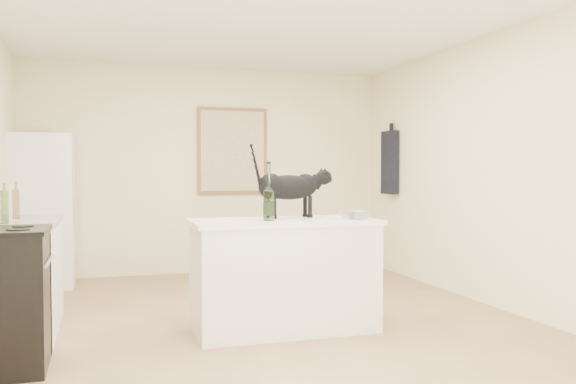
{
  "coord_description": "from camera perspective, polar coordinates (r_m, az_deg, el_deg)",
  "views": [
    {
      "loc": [
        -1.3,
        -4.79,
        1.29
      ],
      "look_at": [
        0.15,
        -0.15,
        1.12
      ],
      "focal_mm": 37.18,
      "sensor_mm": 36.0,
      "label": 1
    }
  ],
  "objects": [
    {
      "name": "floor",
      "position": [
        5.13,
        -2.15,
        -12.56
      ],
      "size": [
        5.5,
        5.5,
        0.0
      ],
      "primitive_type": "plane",
      "color": "#A58558",
      "rests_on": "ground"
    },
    {
      "name": "ceiling",
      "position": [
        5.14,
        -2.19,
        16.78
      ],
      "size": [
        5.5,
        5.5,
        0.0
      ],
      "primitive_type": "plane",
      "rotation": [
        3.14,
        0.0,
        0.0
      ],
      "color": "white",
      "rests_on": "ground"
    },
    {
      "name": "wall_back",
      "position": [
        7.65,
        -7.57,
        2.06
      ],
      "size": [
        4.5,
        0.0,
        4.5
      ],
      "primitive_type": "plane",
      "rotation": [
        1.57,
        0.0,
        0.0
      ],
      "color": "beige",
      "rests_on": "ground"
    },
    {
      "name": "wall_front",
      "position": [
        2.42,
        15.13,
        2.17
      ],
      "size": [
        4.5,
        0.0,
        4.5
      ],
      "primitive_type": "plane",
      "rotation": [
        -1.57,
        0.0,
        0.0
      ],
      "color": "beige",
      "rests_on": "ground"
    },
    {
      "name": "wall_right",
      "position": [
        5.96,
        19.2,
        1.99
      ],
      "size": [
        0.0,
        5.5,
        5.5
      ],
      "primitive_type": "plane",
      "rotation": [
        1.57,
        0.0,
        -1.57
      ],
      "color": "beige",
      "rests_on": "ground"
    },
    {
      "name": "island_base",
      "position": [
        4.88,
        -0.39,
        -8.15
      ],
      "size": [
        1.44,
        0.67,
        0.86
      ],
      "primitive_type": "cube",
      "color": "white",
      "rests_on": "floor"
    },
    {
      "name": "island_top",
      "position": [
        4.82,
        -0.39,
        -2.88
      ],
      "size": [
        1.5,
        0.7,
        0.04
      ],
      "primitive_type": "cube",
      "color": "white",
      "rests_on": "island_base"
    },
    {
      "name": "left_cabinets",
      "position": [
        5.21,
        -24.49,
        -7.69
      ],
      "size": [
        0.6,
        1.4,
        0.86
      ],
      "primitive_type": "cube",
      "color": "white",
      "rests_on": "floor"
    },
    {
      "name": "left_countertop",
      "position": [
        5.15,
        -24.56,
        -2.75
      ],
      "size": [
        0.62,
        1.44,
        0.04
      ],
      "primitive_type": "cube",
      "color": "gray",
      "rests_on": "left_cabinets"
    },
    {
      "name": "fridge",
      "position": [
        7.19,
        -22.5,
        -1.66
      ],
      "size": [
        0.68,
        0.68,
        1.7
      ],
      "primitive_type": "cube",
      "color": "white",
      "rests_on": "floor"
    },
    {
      "name": "artwork_frame",
      "position": [
        7.69,
        -5.33,
        3.93
      ],
      "size": [
        0.9,
        0.03,
        1.1
      ],
      "primitive_type": "cube",
      "color": "brown",
      "rests_on": "wall_back"
    },
    {
      "name": "artwork_canvas",
      "position": [
        7.67,
        -5.3,
        3.94
      ],
      "size": [
        0.82,
        0.0,
        1.02
      ],
      "primitive_type": "cube",
      "color": "beige",
      "rests_on": "wall_back"
    },
    {
      "name": "hanging_garment",
      "position": [
        7.68,
        9.69,
        2.79
      ],
      "size": [
        0.08,
        0.34,
        0.8
      ],
      "primitive_type": "cube",
      "color": "black",
      "rests_on": "wall_right"
    },
    {
      "name": "black_cat",
      "position": [
        4.97,
        0.08,
        0.14
      ],
      "size": [
        0.67,
        0.27,
        0.46
      ],
      "primitive_type": null,
      "rotation": [
        0.0,
        0.0,
        0.11
      ],
      "color": "black",
      "rests_on": "island_top"
    },
    {
      "name": "wine_bottle",
      "position": [
        4.69,
        -1.86,
        -0.27
      ],
      "size": [
        0.11,
        0.11,
        0.41
      ],
      "primitive_type": "cylinder",
      "rotation": [
        0.0,
        0.0,
        0.28
      ],
      "color": "#305A24",
      "rests_on": "island_top"
    },
    {
      "name": "glass_bowl",
      "position": [
        4.87,
        6.49,
        -2.21
      ],
      "size": [
        0.35,
        0.35,
        0.07
      ],
      "primitive_type": "imported",
      "rotation": [
        0.0,
        0.0,
        0.38
      ],
      "color": "silver",
      "rests_on": "island_top"
    },
    {
      "name": "fridge_paper",
      "position": [
        7.16,
        -19.78,
        0.66
      ],
      "size": [
        0.01,
        0.15,
        0.19
      ],
      "primitive_type": "cube",
      "rotation": [
        0.0,
        0.0,
        -0.0
      ],
      "color": "white",
      "rests_on": "fridge"
    },
    {
      "name": "counter_bottle_cluster",
      "position": [
        5.14,
        -25.04,
        -1.17
      ],
      "size": [
        0.08,
        0.52,
        0.25
      ],
      "color": "#2C561D",
      "rests_on": "left_countertop"
    }
  ]
}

